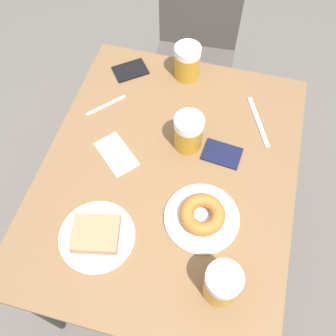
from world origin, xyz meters
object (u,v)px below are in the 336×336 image
at_px(beer_mug_right, 187,62).
at_px(napkin_folded, 116,154).
at_px(knife, 258,121).
at_px(passport_near_edge, 130,70).
at_px(passport_far_edge, 222,154).
at_px(beer_mug_left, 222,284).
at_px(chair, 196,43).
at_px(plate_with_cake, 96,235).
at_px(plate_with_donut, 202,216).
at_px(fork, 106,105).
at_px(beer_mug_center, 188,132).

distance_m(beer_mug_right, napkin_folded, 0.44).
distance_m(knife, passport_near_edge, 0.53).
bearing_deg(napkin_folded, passport_far_edge, 14.79).
distance_m(beer_mug_left, knife, 0.61).
xyz_separation_m(beer_mug_left, passport_near_edge, (-0.49, 0.73, -0.06)).
height_order(chair, plate_with_cake, chair).
height_order(chair, beer_mug_right, beer_mug_right).
height_order(beer_mug_right, knife, beer_mug_right).
relative_size(plate_with_donut, passport_far_edge, 1.71).
height_order(beer_mug_right, napkin_folded, beer_mug_right).
distance_m(plate_with_donut, napkin_folded, 0.36).
xyz_separation_m(beer_mug_left, fork, (-0.52, 0.54, -0.06)).
distance_m(chair, passport_near_edge, 0.57).
height_order(beer_mug_left, fork, beer_mug_left).
relative_size(plate_with_cake, plate_with_donut, 0.99).
bearing_deg(beer_mug_center, plate_with_donut, -67.80).
bearing_deg(chair, beer_mug_left, -78.90).
height_order(fork, knife, same).
distance_m(beer_mug_right, passport_near_edge, 0.23).
relative_size(fork, knife, 0.61).
xyz_separation_m(beer_mug_right, napkin_folded, (-0.14, -0.41, -0.06)).
bearing_deg(beer_mug_right, beer_mug_center, -75.93).
bearing_deg(fork, beer_mug_left, -45.94).
xyz_separation_m(napkin_folded, passport_far_edge, (0.34, 0.09, 0.00)).
height_order(fork, passport_far_edge, passport_far_edge).
xyz_separation_m(chair, beer_mug_right, (0.05, -0.45, 0.30)).
bearing_deg(passport_near_edge, knife, -13.09).
xyz_separation_m(plate_with_cake, beer_mug_left, (0.38, -0.06, 0.05)).
distance_m(beer_mug_center, fork, 0.34).
relative_size(knife, passport_near_edge, 1.36).
distance_m(beer_mug_center, passport_near_edge, 0.41).
bearing_deg(passport_far_edge, chair, 107.81).
xyz_separation_m(plate_with_donut, passport_near_edge, (-0.40, 0.53, -0.02)).
distance_m(plate_with_donut, beer_mug_center, 0.28).
height_order(chair, fork, chair).
bearing_deg(chair, beer_mug_center, -84.32).
bearing_deg(napkin_folded, plate_with_cake, -82.26).
distance_m(beer_mug_left, fork, 0.75).
distance_m(knife, passport_far_edge, 0.20).
distance_m(chair, beer_mug_center, 0.83).
relative_size(beer_mug_left, beer_mug_center, 1.00).
xyz_separation_m(chair, plate_with_cake, (-0.05, -1.15, 0.25)).
height_order(knife, passport_far_edge, passport_far_edge).
height_order(beer_mug_right, fork, beer_mug_right).
xyz_separation_m(beer_mug_left, beer_mug_center, (-0.20, 0.45, 0.00)).
bearing_deg(plate_with_donut, beer_mug_right, 107.83).
xyz_separation_m(beer_mug_right, fork, (-0.25, -0.22, -0.06)).
relative_size(napkin_folded, passport_near_edge, 1.16).
xyz_separation_m(plate_with_donut, passport_far_edge, (0.02, 0.24, -0.02)).
xyz_separation_m(plate_with_cake, beer_mug_right, (0.10, 0.71, 0.05)).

